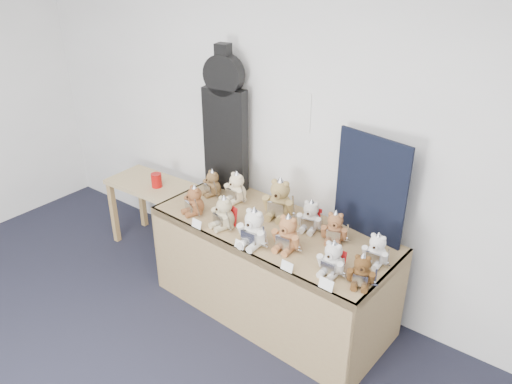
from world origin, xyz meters
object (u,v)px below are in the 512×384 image
Objects in this scene: teddy_back_right at (335,228)px; teddy_front_centre at (254,229)px; teddy_back_far_left at (212,184)px; teddy_back_centre_left at (280,200)px; red_cup at (157,180)px; teddy_front_end at (362,272)px; teddy_front_left at (224,214)px; teddy_front_right at (287,234)px; teddy_back_centre_right at (311,217)px; side_table at (152,194)px; teddy_front_far_left at (194,201)px; guitar_case at (225,122)px; teddy_back_left at (236,188)px; teddy_front_far_right at (333,260)px; teddy_back_end at (377,250)px; display_table at (266,250)px.

teddy_front_centre is at bearing -158.32° from teddy_back_right.
teddy_back_centre_left is at bearing 19.56° from teddy_back_far_left.
teddy_front_end is (2.17, -0.31, 0.14)m from red_cup.
teddy_front_left is 0.53m from teddy_front_right.
teddy_front_right is at bearing 154.27° from teddy_front_end.
side_table is at bearing 170.92° from teddy_back_centre_right.
red_cup is 0.80m from teddy_front_far_left.
teddy_front_far_left reaches higher than red_cup.
teddy_front_centre is 0.80m from teddy_front_end.
guitar_case is 0.54m from teddy_back_left.
teddy_front_far_right is at bearing 13.71° from teddy_front_left.
teddy_front_far_right is at bearing -124.93° from teddy_back_end.
teddy_back_right is 1.03× the size of teddy_back_end.
teddy_back_right is (1.91, 0.01, 0.33)m from side_table.
guitar_case reaches higher than teddy_back_left.
teddy_back_centre_left is at bearing 149.27° from teddy_front_far_right.
teddy_front_far_right and teddy_back_centre_right have the same top height.
side_table is at bearing -170.02° from teddy_back_left.
teddy_front_far_right is 1.09× the size of teddy_front_end.
teddy_front_left is 0.42m from teddy_back_left.
teddy_front_far_right is (1.97, -0.31, 0.14)m from red_cup.
teddy_front_centre is at bearing -177.19° from teddy_front_far_right.
teddy_front_end is (2.28, -0.33, 0.32)m from side_table.
teddy_front_far_left is at bearing 177.52° from teddy_front_right.
teddy_front_end is at bearing 14.31° from teddy_front_left.
teddy_front_left reaches higher than teddy_back_right.
teddy_back_far_left is at bearing 156.12° from teddy_front_left.
teddy_front_left reaches higher than teddy_front_far_left.
teddy_back_left is at bearing 155.80° from display_table.
teddy_front_far_left is at bearing 175.72° from teddy_back_right.
teddy_front_end is at bearing -9.50° from teddy_front_right.
teddy_back_centre_right reaches higher than teddy_front_far_left.
teddy_front_centre is 1.29× the size of teddy_front_end.
teddy_front_right is at bearing -1.25° from teddy_back_far_left.
teddy_back_left reaches higher than teddy_back_right.
teddy_back_centre_left reaches higher than teddy_front_right.
teddy_back_left is at bearing 159.80° from teddy_front_far_right.
teddy_front_right reaches higher than side_table.
teddy_back_centre_right is at bearing 40.74° from teddy_front_far_left.
teddy_front_right is 1.20× the size of teddy_front_end.
teddy_front_left is 0.88× the size of teddy_front_centre.
side_table is at bearing 175.92° from teddy_back_end.
guitar_case is 1.06m from teddy_back_centre_right.
red_cup is at bearing -159.91° from teddy_back_far_left.
teddy_back_centre_left is 1.39× the size of teddy_back_end.
guitar_case is 4.70× the size of teddy_front_far_left.
side_table is (-1.45, 0.18, -0.06)m from display_table.
teddy_back_right reaches higher than teddy_back_far_left.
teddy_front_right reaches higher than teddy_back_far_left.
teddy_front_centre reaches higher than side_table.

